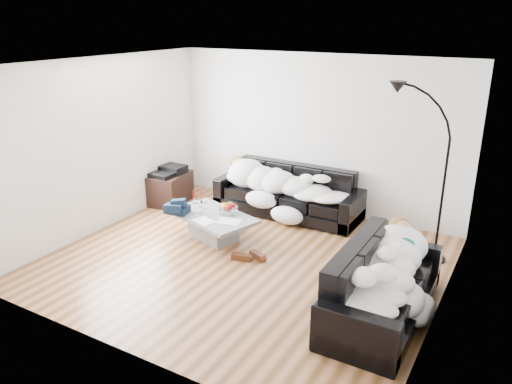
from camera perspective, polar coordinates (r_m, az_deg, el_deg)
The scene contains 24 objects.
ground at distance 6.84m, azimuth -1.27°, elevation -7.86°, with size 5.00×5.00×0.00m, color brown.
wall_back at distance 8.28m, azimuth 6.79°, elevation 6.53°, with size 5.00×0.02×2.60m, color silver.
wall_left at distance 7.89m, azimuth -17.13°, elevation 5.15°, with size 0.02×4.50×2.60m, color silver.
wall_right at distance 5.54m, azimuth 21.34°, elevation -1.33°, with size 0.02×4.50×2.60m, color silver.
ceiling at distance 6.09m, azimuth -1.45°, elevation 14.39°, with size 5.00×5.00×0.00m, color white.
sofa_back at distance 8.26m, azimuth 3.64°, elevation 0.07°, with size 2.44×0.84×0.80m, color black.
sofa_right at distance 5.69m, azimuth 14.41°, elevation -9.97°, with size 2.00×0.86×0.81m, color black.
sleeper_back at distance 8.14m, azimuth 3.51°, elevation 1.48°, with size 2.06×0.71×0.41m, color white, non-canonical shape.
sleeper_right at distance 5.58m, azimuth 14.60°, elevation -7.96°, with size 1.71×0.72×0.42m, color white, non-canonical shape.
teal_cushion at distance 6.10m, azimuth 15.75°, elevation -4.68°, with size 0.36×0.30×0.20m, color #0B5245.
coffee_table at distance 7.44m, azimuth -4.94°, elevation -3.94°, with size 1.30×0.76×0.38m, color #939699.
fruit_bowl at distance 7.37m, azimuth -3.18°, elevation -1.82°, with size 0.28×0.28×0.17m, color white.
wine_glass_a at distance 7.56m, azimuth -5.89°, elevation -1.43°, with size 0.06×0.06×0.15m, color white.
wine_glass_b at distance 7.57m, azimuth -6.98°, elevation -1.45°, with size 0.06×0.06×0.15m, color white.
wine_glass_c at distance 7.38m, azimuth -6.34°, elevation -1.89°, with size 0.07×0.07×0.17m, color white.
candle_left at distance 7.79m, azimuth -7.16°, elevation -0.59°, with size 0.04×0.04×0.21m, color maroon.
candle_right at distance 7.81m, azimuth -6.31°, elevation -0.45°, with size 0.04×0.04×0.22m, color maroon.
newspaper_a at distance 7.11m, azimuth -3.06°, elevation -3.34°, with size 0.33×0.26×0.01m, color silver.
newspaper_b at distance 7.15m, azimuth -5.91°, elevation -3.29°, with size 0.30×0.22×0.01m, color silver.
navy_jacket at distance 7.41m, azimuth -9.21°, elevation -1.28°, with size 0.35×0.29×0.17m, color black, non-canonical shape.
shoes at distance 6.85m, azimuth -0.85°, elevation -7.33°, with size 0.44×0.32×0.10m, color #472311, non-canonical shape.
av_cabinet at distance 8.92m, azimuth -9.79°, elevation 0.43°, with size 0.53×0.77×0.53m, color black.
stereo at distance 8.82m, azimuth -9.91°, elevation 2.46°, with size 0.44×0.34×0.13m, color black.
floor_lamp at distance 6.90m, azimuth 20.63°, elevation 0.46°, with size 0.75×0.30×2.08m, color black, non-canonical shape.
Camera 1 is at (3.16, -5.18, 3.15)m, focal length 35.00 mm.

